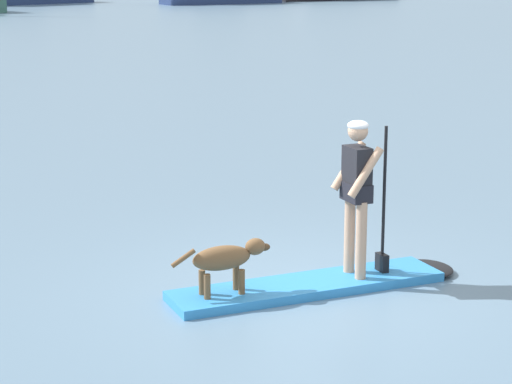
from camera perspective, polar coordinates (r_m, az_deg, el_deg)
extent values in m
plane|color=slate|center=(10.64, 3.02, -5.77)|extent=(400.00, 400.00, 0.00)
cube|color=#338CD8|center=(10.63, 3.02, -5.51)|extent=(3.14, 1.23, 0.10)
ellipsoid|color=black|center=(11.36, 9.99, -4.43)|extent=(0.67, 0.74, 0.10)
cylinder|color=tan|center=(10.85, 5.49, -2.48)|extent=(0.12, 0.12, 0.87)
cylinder|color=tan|center=(10.63, 6.17, -2.83)|extent=(0.12, 0.12, 0.87)
cube|color=black|center=(10.61, 5.89, 0.01)|extent=(0.28, 0.39, 0.20)
cube|color=black|center=(10.56, 5.92, 1.11)|extent=(0.26, 0.37, 0.58)
sphere|color=tan|center=(10.47, 5.98, 3.57)|extent=(0.22, 0.22, 0.22)
ellipsoid|color=white|center=(10.46, 5.99, 3.89)|extent=(0.23, 0.23, 0.11)
cylinder|color=tan|center=(10.71, 5.43, 1.54)|extent=(0.43, 0.16, 0.54)
cylinder|color=tan|center=(10.39, 6.44, 1.14)|extent=(0.43, 0.16, 0.54)
cylinder|color=black|center=(10.81, 7.50, -0.46)|extent=(0.04, 0.04, 1.64)
cube|color=black|center=(11.01, 7.38, -4.11)|extent=(0.11, 0.19, 0.20)
ellipsoid|color=brown|center=(10.10, -2.03, -3.88)|extent=(0.67, 0.33, 0.26)
ellipsoid|color=brown|center=(10.22, -0.05, -3.21)|extent=(0.25, 0.20, 0.18)
ellipsoid|color=#503923|center=(10.26, 0.52, -3.24)|extent=(0.13, 0.10, 0.08)
cylinder|color=brown|center=(9.95, -4.28, -3.89)|extent=(0.27, 0.10, 0.18)
cylinder|color=brown|center=(10.32, -1.18, -5.02)|extent=(0.07, 0.07, 0.26)
cylinder|color=brown|center=(10.18, -0.85, -5.28)|extent=(0.07, 0.07, 0.26)
cylinder|color=brown|center=(10.19, -3.18, -5.29)|extent=(0.07, 0.07, 0.26)
cylinder|color=brown|center=(10.05, -2.87, -5.55)|extent=(0.07, 0.07, 0.26)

